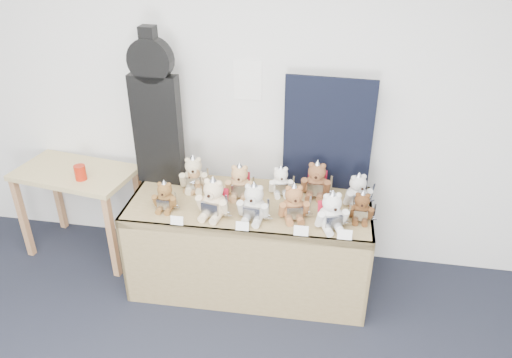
% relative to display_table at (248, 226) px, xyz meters
% --- Properties ---
extents(room_shell, '(6.00, 6.00, 6.00)m').
position_rel_display_table_xyz_m(room_shell, '(-0.10, 0.55, 0.91)').
color(room_shell, white).
rests_on(room_shell, floor).
extents(display_table, '(1.76, 0.77, 0.73)m').
position_rel_display_table_xyz_m(display_table, '(0.00, 0.00, 0.00)').
color(display_table, olive).
rests_on(display_table, floor).
extents(side_table, '(0.99, 0.64, 0.77)m').
position_rel_display_table_xyz_m(side_table, '(-1.44, 0.24, 0.07)').
color(side_table, tan).
rests_on(side_table, floor).
extents(guitar_case, '(0.36, 0.12, 1.18)m').
position_rel_display_table_xyz_m(guitar_case, '(-0.73, 0.29, 0.73)').
color(guitar_case, black).
rests_on(guitar_case, display_table).
extents(navy_board, '(0.64, 0.05, 0.85)m').
position_rel_display_table_xyz_m(navy_board, '(0.51, 0.41, 0.58)').
color(navy_board, black).
rests_on(navy_board, display_table).
extents(red_cup, '(0.09, 0.09, 0.12)m').
position_rel_display_table_xyz_m(red_cup, '(-1.32, 0.12, 0.25)').
color(red_cup, '#AE1E0B').
rests_on(red_cup, side_table).
extents(teddy_front_far_left, '(0.20, 0.16, 0.24)m').
position_rel_display_table_xyz_m(teddy_front_far_left, '(-0.56, -0.11, 0.25)').
color(teddy_front_far_left, brown).
rests_on(teddy_front_far_left, display_table).
extents(teddy_front_left, '(0.26, 0.23, 0.32)m').
position_rel_display_table_xyz_m(teddy_front_left, '(-0.21, -0.13, 0.28)').
color(teddy_front_left, beige).
rests_on(teddy_front_left, display_table).
extents(teddy_front_centre, '(0.25, 0.21, 0.30)m').
position_rel_display_table_xyz_m(teddy_front_centre, '(0.07, -0.13, 0.28)').
color(teddy_front_centre, beige).
rests_on(teddy_front_centre, display_table).
extents(teddy_front_right, '(0.24, 0.22, 0.29)m').
position_rel_display_table_xyz_m(teddy_front_right, '(0.33, -0.07, 0.27)').
color(teddy_front_right, '#966039').
rests_on(teddy_front_right, display_table).
extents(teddy_front_far_right, '(0.25, 0.23, 0.30)m').
position_rel_display_table_xyz_m(teddy_front_far_right, '(0.59, -0.14, 0.27)').
color(teddy_front_far_right, white).
rests_on(teddy_front_far_right, display_table).
extents(teddy_front_end, '(0.19, 0.16, 0.24)m').
position_rel_display_table_xyz_m(teddy_front_end, '(0.78, -0.01, 0.25)').
color(teddy_front_end, '#56351D').
rests_on(teddy_front_end, display_table).
extents(teddy_back_left, '(0.25, 0.22, 0.29)m').
position_rel_display_table_xyz_m(teddy_back_left, '(-0.45, 0.20, 0.27)').
color(teddy_back_left, beige).
rests_on(teddy_back_left, display_table).
extents(teddy_back_centre_left, '(0.24, 0.20, 0.29)m').
position_rel_display_table_xyz_m(teddy_back_centre_left, '(-0.09, 0.16, 0.27)').
color(teddy_back_centre_left, tan).
rests_on(teddy_back_centre_left, display_table).
extents(teddy_back_centre_right, '(0.21, 0.18, 0.25)m').
position_rel_display_table_xyz_m(teddy_back_centre_right, '(0.20, 0.25, 0.25)').
color(teddy_back_centre_right, white).
rests_on(teddy_back_centre_right, display_table).
extents(teddy_back_right, '(0.25, 0.21, 0.30)m').
position_rel_display_table_xyz_m(teddy_back_right, '(0.46, 0.27, 0.28)').
color(teddy_back_right, brown).
rests_on(teddy_back_right, display_table).
extents(teddy_back_end, '(0.23, 0.22, 0.28)m').
position_rel_display_table_xyz_m(teddy_back_end, '(0.76, 0.17, 0.27)').
color(teddy_back_end, silver).
rests_on(teddy_back_end, display_table).
extents(teddy_back_far_left, '(0.17, 0.17, 0.22)m').
position_rel_display_table_xyz_m(teddy_back_far_left, '(-0.44, 0.18, 0.24)').
color(teddy_back_far_left, '#966F46').
rests_on(teddy_back_far_left, display_table).
extents(entry_card_a, '(0.09, 0.02, 0.06)m').
position_rel_display_table_xyz_m(entry_card_a, '(-0.43, -0.29, 0.19)').
color(entry_card_a, white).
rests_on(entry_card_a, display_table).
extents(entry_card_b, '(0.09, 0.02, 0.06)m').
position_rel_display_table_xyz_m(entry_card_b, '(0.02, -0.27, 0.19)').
color(entry_card_b, white).
rests_on(entry_card_b, display_table).
extents(entry_card_c, '(0.10, 0.02, 0.07)m').
position_rel_display_table_xyz_m(entry_card_c, '(0.40, -0.26, 0.19)').
color(entry_card_c, white).
rests_on(entry_card_c, display_table).
extents(entry_card_d, '(0.09, 0.02, 0.07)m').
position_rel_display_table_xyz_m(entry_card_d, '(0.68, -0.26, 0.19)').
color(entry_card_d, white).
rests_on(entry_card_d, display_table).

